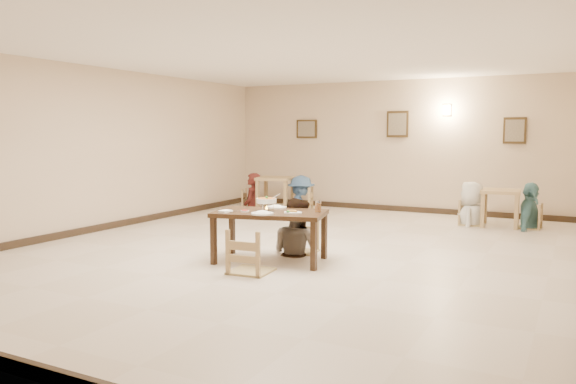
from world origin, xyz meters
The scene contains 32 objects.
floor centered at (0.00, 0.00, 0.00)m, with size 10.00×10.00×0.00m, color beige.
ceiling centered at (0.00, 0.00, 3.00)m, with size 10.00×10.00×0.00m, color white.
wall_back centered at (0.00, 5.00, 1.50)m, with size 10.00×10.00×0.00m, color beige.
wall_left centered at (-4.00, 0.00, 1.50)m, with size 10.00×10.00×0.00m, color beige.
baseboard_back centered at (0.00, 4.97, 0.06)m, with size 8.00×0.06×0.12m, color black.
baseboard_front centered at (0.00, -4.97, 0.06)m, with size 8.00×0.06×0.12m, color black.
baseboard_left centered at (-3.97, 0.00, 0.06)m, with size 0.06×10.00×0.12m, color black.
picture_a centered at (-2.20, 4.96, 1.90)m, with size 0.55×0.04×0.45m.
picture_b centered at (0.10, 4.96, 2.00)m, with size 0.50×0.04×0.60m.
picture_c centered at (2.60, 4.96, 1.85)m, with size 0.45×0.04×0.55m.
wall_sconce centered at (1.20, 4.96, 2.30)m, with size 0.16×0.05×0.22m, color #FFD88C.
main_table centered at (0.04, -0.87, 0.63)m, with size 1.68×1.18×0.71m.
chair_far centered at (0.18, -0.12, 0.45)m, with size 0.43×0.43×0.91m.
chair_near centered at (0.13, -1.52, 0.54)m, with size 0.51×0.51×1.09m.
main_diner centered at (0.13, -0.23, 0.84)m, with size 0.82×0.64×1.68m, color gray.
curry_warmer centered at (0.00, -0.89, 0.86)m, with size 0.31×0.28×0.25m.
rice_plate_far centered at (-0.04, -0.54, 0.73)m, with size 0.31×0.31×0.07m.
rice_plate_near centered at (0.10, -1.18, 0.73)m, with size 0.31×0.31×0.07m.
fried_plate centered at (0.42, -0.92, 0.73)m, with size 0.26×0.26×0.06m.
chili_dish centered at (-0.24, -1.07, 0.72)m, with size 0.12×0.12×0.03m.
napkin_cutlery centered at (-0.44, -1.26, 0.73)m, with size 0.18×0.26×0.03m.
drink_glass centered at (0.68, -0.64, 0.79)m, with size 0.08×0.08×0.17m.
bg_table_left centered at (-2.43, 3.77, 0.64)m, with size 0.94×0.94×0.78m.
bg_table_right centered at (2.52, 3.78, 0.58)m, with size 0.76×0.76×0.71m.
bg_chair_ll centered at (-3.07, 3.77, 0.45)m, with size 0.42×0.42×0.90m.
bg_chair_lr centered at (-1.79, 3.82, 0.53)m, with size 0.50×0.50×1.06m.
bg_chair_rl centered at (1.99, 3.73, 0.46)m, with size 0.44×0.44×0.93m.
bg_chair_rr centered at (3.04, 3.83, 0.44)m, with size 0.42×0.42×0.88m.
bg_diner_a centered at (-3.07, 3.77, 0.85)m, with size 0.62×0.41×1.70m, color #561E1B.
bg_diner_b centered at (-1.79, 3.82, 0.84)m, with size 1.08×0.62×1.68m, color #456790.
bg_diner_c centered at (1.99, 3.73, 0.85)m, with size 0.83×0.54×1.71m, color silver.
bg_diner_d centered at (3.04, 3.83, 0.87)m, with size 1.02×0.43×1.75m, color teal.
Camera 1 is at (3.85, -7.61, 1.80)m, focal length 35.00 mm.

